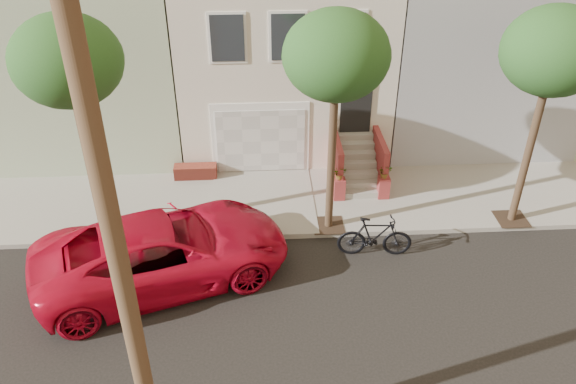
{
  "coord_description": "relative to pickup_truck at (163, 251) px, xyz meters",
  "views": [
    {
      "loc": [
        -0.98,
        -9.53,
        9.97
      ],
      "look_at": [
        -0.24,
        3.0,
        1.94
      ],
      "focal_mm": 35.41,
      "sensor_mm": 36.0,
      "label": 1
    }
  ],
  "objects": [
    {
      "name": "ground",
      "position": [
        3.5,
        -2.03,
        -0.89
      ],
      "size": [
        90.0,
        90.0,
        0.0
      ],
      "primitive_type": "plane",
      "color": "black",
      "rests_on": "ground"
    },
    {
      "name": "sidewalk",
      "position": [
        3.5,
        3.32,
        -0.82
      ],
      "size": [
        40.0,
        3.7,
        0.15
      ],
      "primitive_type": "cube",
      "color": "gray",
      "rests_on": "ground"
    },
    {
      "name": "house_row",
      "position": [
        3.5,
        9.16,
        2.75
      ],
      "size": [
        33.1,
        11.7,
        7.0
      ],
      "color": "beige",
      "rests_on": "sidewalk"
    },
    {
      "name": "tree_left",
      "position": [
        -2.0,
        1.87,
        4.36
      ],
      "size": [
        2.7,
        2.57,
        6.3
      ],
      "color": "#2D2116",
      "rests_on": "sidewalk"
    },
    {
      "name": "tree_mid",
      "position": [
        4.5,
        1.87,
        4.36
      ],
      "size": [
        2.7,
        2.57,
        6.3
      ],
      "color": "#2D2116",
      "rests_on": "sidewalk"
    },
    {
      "name": "tree_right",
      "position": [
        10.0,
        1.87,
        4.36
      ],
      "size": [
        2.7,
        2.57,
        6.3
      ],
      "color": "#2D2116",
      "rests_on": "sidewalk"
    },
    {
      "name": "pickup_truck",
      "position": [
        0.0,
        0.0,
        0.0
      ],
      "size": [
        7.05,
        4.86,
        1.79
      ],
      "primitive_type": "imported",
      "rotation": [
        0.0,
        0.0,
        1.89
      ],
      "color": "#B80924",
      "rests_on": "ground"
    },
    {
      "name": "motorcycle",
      "position": [
        5.61,
        0.64,
        -0.28
      ],
      "size": [
        2.08,
        0.73,
        1.23
      ],
      "primitive_type": "imported",
      "rotation": [
        0.0,
        0.0,
        1.5
      ],
      "color": "black",
      "rests_on": "ground"
    }
  ]
}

